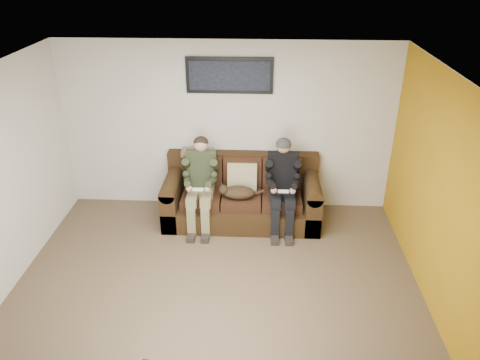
# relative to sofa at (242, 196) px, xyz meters

# --- Properties ---
(floor) EXTENTS (5.00, 5.00, 0.00)m
(floor) POSITION_rel_sofa_xyz_m (-0.24, -1.83, -0.36)
(floor) COLOR brown
(floor) RESTS_ON ground
(ceiling) EXTENTS (5.00, 5.00, 0.00)m
(ceiling) POSITION_rel_sofa_xyz_m (-0.24, -1.83, 2.24)
(ceiling) COLOR silver
(ceiling) RESTS_ON ground
(wall_back) EXTENTS (5.00, 0.00, 5.00)m
(wall_back) POSITION_rel_sofa_xyz_m (-0.24, 0.42, 0.94)
(wall_back) COLOR beige
(wall_back) RESTS_ON ground
(wall_right) EXTENTS (0.00, 4.50, 4.50)m
(wall_right) POSITION_rel_sofa_xyz_m (2.26, -1.83, 0.94)
(wall_right) COLOR beige
(wall_right) RESTS_ON ground
(accent_wall_right) EXTENTS (0.00, 4.50, 4.50)m
(accent_wall_right) POSITION_rel_sofa_xyz_m (2.25, -1.83, 0.94)
(accent_wall_right) COLOR #B38011
(accent_wall_right) RESTS_ON ground
(sofa) EXTENTS (2.30, 0.99, 0.94)m
(sofa) POSITION_rel_sofa_xyz_m (0.00, 0.00, 0.00)
(sofa) COLOR #301F0E
(sofa) RESTS_ON ground
(throw_pillow) EXTENTS (0.44, 0.21, 0.43)m
(throw_pillow) POSITION_rel_sofa_xyz_m (-0.00, 0.04, 0.31)
(throw_pillow) COLOR tan
(throw_pillow) RESTS_ON sofa
(throw_blanket) EXTENTS (0.47, 0.23, 0.08)m
(throw_blanket) POSITION_rel_sofa_xyz_m (-0.70, 0.29, 0.58)
(throw_blanket) COLOR gray
(throw_blanket) RESTS_ON sofa
(person_left) EXTENTS (0.51, 0.87, 1.32)m
(person_left) POSITION_rel_sofa_xyz_m (-0.59, -0.19, 0.39)
(person_left) COLOR olive
(person_left) RESTS_ON sofa
(person_right) EXTENTS (0.51, 0.86, 1.32)m
(person_right) POSITION_rel_sofa_xyz_m (0.59, -0.19, 0.39)
(person_right) COLOR black
(person_right) RESTS_ON sofa
(cat) EXTENTS (0.66, 0.26, 0.24)m
(cat) POSITION_rel_sofa_xyz_m (-0.06, -0.26, 0.21)
(cat) COLOR #3F2D19
(cat) RESTS_ON sofa
(framed_poster) EXTENTS (1.25, 0.05, 0.52)m
(framed_poster) POSITION_rel_sofa_xyz_m (-0.20, 0.38, 1.74)
(framed_poster) COLOR black
(framed_poster) RESTS_ON wall_back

